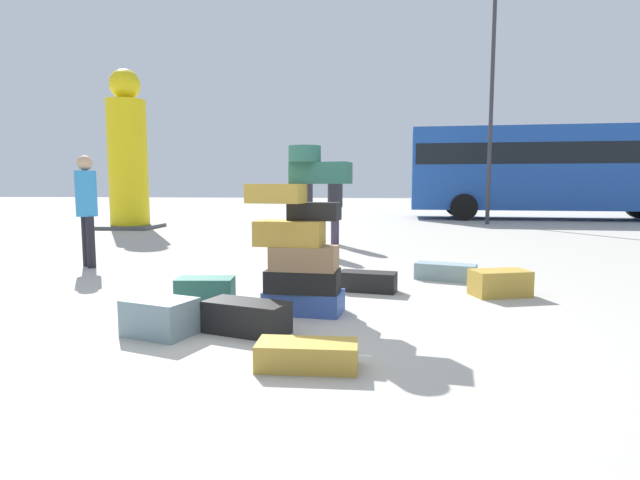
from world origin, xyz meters
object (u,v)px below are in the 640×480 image
object	(u,v)px
lamp_post	(493,71)
suitcase_black_upright_blue	(247,317)
suitcase_teal_foreground_far	(205,292)
suitcase_tower	(302,245)
parked_bus	(557,166)
person_tourist_with_camera	(335,198)
person_passerby_in_red	(86,202)
suitcase_slate_white_trunk	(160,317)
person_bearded_onlooker	(305,193)
suitcase_slate_foreground_near	(445,272)
suitcase_black_right_side	(368,282)
suitcase_tan_behind_tower	(500,283)
yellow_dummy_statue	(128,159)
suitcase_tan_left_side	(307,355)

from	to	relation	value
lamp_post	suitcase_black_upright_blue	bearing A→B (deg)	-110.66
suitcase_teal_foreground_far	suitcase_tower	bearing A→B (deg)	-14.99
suitcase_tower	suitcase_black_upright_blue	world-z (taller)	suitcase_tower
suitcase_teal_foreground_far	parked_bus	bearing A→B (deg)	54.02
suitcase_teal_foreground_far	person_tourist_with_camera	distance (m)	5.47
person_passerby_in_red	suitcase_slate_white_trunk	bearing A→B (deg)	-8.62
suitcase_slate_white_trunk	person_bearded_onlooker	bearing A→B (deg)	103.57
suitcase_slate_foreground_near	person_tourist_with_camera	world-z (taller)	person_tourist_with_camera
suitcase_black_right_side	parked_bus	bearing A→B (deg)	74.67
suitcase_black_right_side	person_tourist_with_camera	size ratio (longest dim) A/B	0.41
suitcase_tan_behind_tower	person_tourist_with_camera	size ratio (longest dim) A/B	0.38
lamp_post	person_passerby_in_red	bearing A→B (deg)	-130.77
suitcase_tan_behind_tower	person_tourist_with_camera	xyz separation A→B (m)	(-2.16, 4.51, 0.80)
person_tourist_with_camera	suitcase_slate_foreground_near	bearing A→B (deg)	33.09
suitcase_black_upright_blue	suitcase_teal_foreground_far	bearing A→B (deg)	144.92
suitcase_black_upright_blue	suitcase_slate_foreground_near	distance (m)	3.26
suitcase_black_upright_blue	person_tourist_with_camera	xyz separation A→B (m)	(0.28, 6.20, 0.81)
suitcase_tower	person_passerby_in_red	distance (m)	4.28
yellow_dummy_statue	suitcase_tower	bearing A→B (deg)	-55.60
person_bearded_onlooker	person_tourist_with_camera	distance (m)	1.05
suitcase_black_right_side	suitcase_black_upright_blue	bearing A→B (deg)	-107.87
suitcase_black_right_side	suitcase_tan_behind_tower	bearing A→B (deg)	7.82
suitcase_tower	suitcase_black_right_side	size ratio (longest dim) A/B	2.45
suitcase_black_right_side	suitcase_tan_behind_tower	world-z (taller)	suitcase_tan_behind_tower
suitcase_slate_white_trunk	yellow_dummy_statue	size ratio (longest dim) A/B	0.12
parked_bus	lamp_post	distance (m)	4.73
suitcase_tan_behind_tower	suitcase_black_upright_blue	size ratio (longest dim) A/B	0.88
suitcase_teal_foreground_far	parked_bus	world-z (taller)	parked_bus
suitcase_black_upright_blue	suitcase_teal_foreground_far	distance (m)	1.08
suitcase_tower	person_bearded_onlooker	world-z (taller)	person_bearded_onlooker
yellow_dummy_statue	person_passerby_in_red	bearing A→B (deg)	-68.68
suitcase_slate_white_trunk	suitcase_tan_behind_tower	world-z (taller)	suitcase_slate_white_trunk
suitcase_slate_foreground_near	person_tourist_with_camera	distance (m)	4.08
suitcase_tan_left_side	parked_bus	world-z (taller)	parked_bus
suitcase_black_upright_blue	parked_bus	world-z (taller)	parked_bus
suitcase_tower	person_bearded_onlooker	bearing A→B (deg)	97.22
suitcase_slate_foreground_near	lamp_post	distance (m)	10.76
suitcase_tan_behind_tower	person_passerby_in_red	world-z (taller)	person_passerby_in_red
suitcase_tan_left_side	person_tourist_with_camera	bearing A→B (deg)	91.86
person_bearded_onlooker	yellow_dummy_statue	size ratio (longest dim) A/B	0.41
suitcase_teal_foreground_far	suitcase_tan_left_side	size ratio (longest dim) A/B	0.83
person_tourist_with_camera	person_bearded_onlooker	bearing A→B (deg)	-20.47
suitcase_teal_foreground_far	lamp_post	size ratio (longest dim) A/B	0.08
suitcase_tower	suitcase_slate_foreground_near	bearing A→B (deg)	49.52
suitcase_tower	suitcase_teal_foreground_far	world-z (taller)	suitcase_tower
suitcase_tower	person_passerby_in_red	size ratio (longest dim) A/B	0.96
person_passerby_in_red	lamp_post	bearing A→B (deg)	93.05
suitcase_tan_behind_tower	yellow_dummy_statue	bearing A→B (deg)	119.58
suitcase_black_upright_blue	lamp_post	distance (m)	13.61
suitcase_black_upright_blue	yellow_dummy_statue	size ratio (longest dim) A/B	0.16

